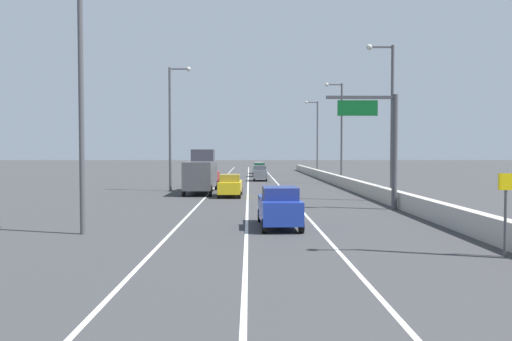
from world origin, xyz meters
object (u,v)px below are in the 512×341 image
object	(u,v)px
box_truck	(201,173)
lamp_post_left_mid	(172,121)
car_gray_5	(260,173)
car_green_4	(259,170)
lamp_post_right_fourth	(316,133)
car_red_0	(210,176)
car_yellow_2	(230,185)
lamp_post_right_second	(389,113)
speed_advisory_sign	(506,208)
lamp_post_right_third	(340,127)
car_blue_3	(279,207)
lamp_post_left_near	(86,86)
car_white_1	(258,168)
overhead_sign_gantry	(384,137)

from	to	relation	value
box_truck	lamp_post_left_mid	bearing A→B (deg)	141.72
car_gray_5	car_green_4	bearing A→B (deg)	89.65
lamp_post_right_fourth	car_red_0	size ratio (longest dim) A/B	2.50
car_yellow_2	lamp_post_right_second	bearing A→B (deg)	-17.80
car_red_0	car_yellow_2	size ratio (longest dim) A/B	1.01
speed_advisory_sign	lamp_post_right_third	bearing A→B (deg)	87.87
car_blue_3	car_red_0	bearing A→B (deg)	100.44
speed_advisory_sign	lamp_post_left_mid	size ratio (longest dim) A/B	0.25
lamp_post_left_near	car_white_1	xyz separation A→B (m)	(8.98, 64.03, -5.72)
lamp_post_right_fourth	car_yellow_2	distance (m)	40.77
lamp_post_right_third	car_yellow_2	world-z (taller)	lamp_post_right_third
lamp_post_left_near	box_truck	xyz separation A→B (m)	(3.00, 23.05, -4.91)
overhead_sign_gantry	lamp_post_right_second	distance (m)	6.22
car_blue_3	lamp_post_left_near	bearing A→B (deg)	-167.59
speed_advisory_sign	car_green_4	world-z (taller)	speed_advisory_sign
car_blue_3	car_gray_5	bearing A→B (deg)	90.07
car_green_4	box_truck	xyz separation A→B (m)	(-5.92, -30.35, 0.78)
lamp_post_left_near	lamp_post_right_fourth	bearing A→B (deg)	72.50
lamp_post_left_mid	car_yellow_2	bearing A→B (deg)	-47.37
car_red_0	box_truck	world-z (taller)	box_truck
lamp_post_right_fourth	car_red_0	xyz separation A→B (m)	(-15.23, -23.11, -5.70)
car_white_1	car_gray_5	world-z (taller)	car_white_1
speed_advisory_sign	lamp_post_right_fourth	bearing A→B (deg)	88.58
lamp_post_right_fourth	lamp_post_right_third	bearing A→B (deg)	-90.04
car_gray_5	car_red_0	bearing A→B (deg)	-127.87
speed_advisory_sign	car_green_4	distance (m)	59.06
overhead_sign_gantry	lamp_post_right_third	size ratio (longest dim) A/B	0.63
car_red_0	overhead_sign_gantry	bearing A→B (deg)	-61.93
lamp_post_left_mid	car_yellow_2	xyz separation A→B (m)	(5.80, -6.30, -5.78)
lamp_post_left_mid	car_blue_3	bearing A→B (deg)	-69.25
lamp_post_left_near	car_white_1	world-z (taller)	lamp_post_left_near
car_blue_3	car_green_4	distance (m)	51.44
lamp_post_right_third	lamp_post_right_second	bearing A→B (deg)	-90.17
car_red_0	car_white_1	xyz separation A→B (m)	(6.06, 29.61, -0.02)
lamp_post_right_fourth	car_blue_3	size ratio (longest dim) A/B	2.51
overhead_sign_gantry	speed_advisory_sign	size ratio (longest dim) A/B	2.50
lamp_post_left_mid	car_green_4	size ratio (longest dim) A/B	2.69
lamp_post_right_third	lamp_post_right_fourth	xyz separation A→B (m)	(0.02, 21.18, 0.00)
speed_advisory_sign	lamp_post_right_fourth	size ratio (longest dim) A/B	0.25
lamp_post_right_second	car_yellow_2	xyz separation A→B (m)	(-12.25, 3.93, -5.78)
car_yellow_2	box_truck	size ratio (longest dim) A/B	0.54
lamp_post_left_mid	car_yellow_2	size ratio (longest dim) A/B	2.52
car_red_0	car_yellow_2	world-z (taller)	car_red_0
lamp_post_left_mid	overhead_sign_gantry	bearing A→B (deg)	-44.41
car_yellow_2	lamp_post_left_near	bearing A→B (deg)	-106.91
car_blue_3	car_gray_5	xyz separation A→B (m)	(-0.05, 40.10, -0.03)
car_white_1	car_green_4	world-z (taller)	car_green_4
car_yellow_2	car_blue_3	size ratio (longest dim) A/B	1.00
car_green_4	car_gray_5	world-z (taller)	car_green_4
overhead_sign_gantry	car_white_1	world-z (taller)	overhead_sign_gantry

